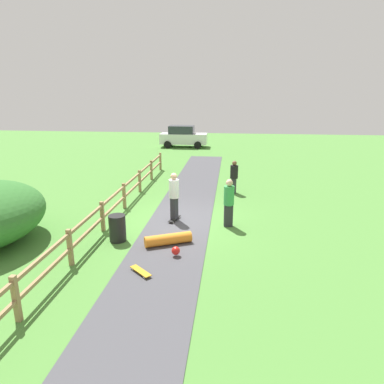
{
  "coord_description": "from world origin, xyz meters",
  "views": [
    {
      "loc": [
        1.9,
        -12.44,
        4.82
      ],
      "look_at": [
        0.4,
        0.65,
        1.0
      ],
      "focal_mm": 32.33,
      "sensor_mm": 36.0,
      "label": 1
    }
  ],
  "objects_px": {
    "skater_fallen": "(169,240)",
    "skateboard_loose": "(141,271)",
    "skater_riding": "(174,194)",
    "trash_bin": "(117,228)",
    "parked_car_white": "(183,136)",
    "bystander_green": "(229,201)",
    "bystander_black": "(234,176)"
  },
  "relations": [
    {
      "from": "skater_fallen",
      "to": "skateboard_loose",
      "type": "xyz_separation_m",
      "value": [
        -0.45,
        -1.88,
        -0.11
      ]
    },
    {
      "from": "skater_riding",
      "to": "skater_fallen",
      "type": "xyz_separation_m",
      "value": [
        0.19,
        -2.26,
        -0.88
      ]
    },
    {
      "from": "trash_bin",
      "to": "skater_fallen",
      "type": "distance_m",
      "value": 1.81
    },
    {
      "from": "skater_riding",
      "to": "skater_fallen",
      "type": "distance_m",
      "value": 2.43
    },
    {
      "from": "skateboard_loose",
      "to": "parked_car_white",
      "type": "relative_size",
      "value": 0.17
    },
    {
      "from": "trash_bin",
      "to": "bystander_green",
      "type": "height_order",
      "value": "bystander_green"
    },
    {
      "from": "skater_fallen",
      "to": "trash_bin",
      "type": "bearing_deg",
      "value": 173.2
    },
    {
      "from": "trash_bin",
      "to": "skater_riding",
      "type": "distance_m",
      "value": 2.66
    },
    {
      "from": "trash_bin",
      "to": "bystander_green",
      "type": "distance_m",
      "value": 4.09
    },
    {
      "from": "skater_riding",
      "to": "bystander_green",
      "type": "bearing_deg",
      "value": -8.45
    },
    {
      "from": "skateboard_loose",
      "to": "bystander_green",
      "type": "bearing_deg",
      "value": 58.52
    },
    {
      "from": "bystander_green",
      "to": "parked_car_white",
      "type": "relative_size",
      "value": 0.43
    },
    {
      "from": "parked_car_white",
      "to": "skater_fallen",
      "type": "bearing_deg",
      "value": -83.35
    },
    {
      "from": "skater_fallen",
      "to": "bystander_green",
      "type": "xyz_separation_m",
      "value": [
        1.89,
        1.95,
        0.8
      ]
    },
    {
      "from": "skateboard_loose",
      "to": "bystander_black",
      "type": "height_order",
      "value": "bystander_black"
    },
    {
      "from": "skater_riding",
      "to": "bystander_black",
      "type": "relative_size",
      "value": 1.16
    },
    {
      "from": "skater_fallen",
      "to": "skateboard_loose",
      "type": "bearing_deg",
      "value": -103.44
    },
    {
      "from": "skater_riding",
      "to": "bystander_black",
      "type": "xyz_separation_m",
      "value": [
        2.28,
        4.14,
        -0.19
      ]
    },
    {
      "from": "bystander_green",
      "to": "trash_bin",
      "type": "bearing_deg",
      "value": -154.69
    },
    {
      "from": "skater_riding",
      "to": "bystander_black",
      "type": "height_order",
      "value": "skater_riding"
    },
    {
      "from": "trash_bin",
      "to": "skateboard_loose",
      "type": "distance_m",
      "value": 2.5
    },
    {
      "from": "skateboard_loose",
      "to": "bystander_black",
      "type": "relative_size",
      "value": 0.45
    },
    {
      "from": "skater_riding",
      "to": "parked_car_white",
      "type": "height_order",
      "value": "parked_car_white"
    },
    {
      "from": "skater_fallen",
      "to": "skateboard_loose",
      "type": "distance_m",
      "value": 1.94
    },
    {
      "from": "trash_bin",
      "to": "parked_car_white",
      "type": "height_order",
      "value": "parked_car_white"
    },
    {
      "from": "skater_riding",
      "to": "skater_fallen",
      "type": "height_order",
      "value": "skater_riding"
    },
    {
      "from": "skater_riding",
      "to": "skater_fallen",
      "type": "relative_size",
      "value": 1.22
    },
    {
      "from": "trash_bin",
      "to": "skateboard_loose",
      "type": "bearing_deg",
      "value": -57.62
    },
    {
      "from": "skater_riding",
      "to": "bystander_green",
      "type": "relative_size",
      "value": 1.05
    },
    {
      "from": "skater_riding",
      "to": "parked_car_white",
      "type": "bearing_deg",
      "value": 96.88
    },
    {
      "from": "skater_fallen",
      "to": "skateboard_loose",
      "type": "height_order",
      "value": "skater_fallen"
    },
    {
      "from": "skater_riding",
      "to": "parked_car_white",
      "type": "relative_size",
      "value": 0.45
    }
  ]
}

